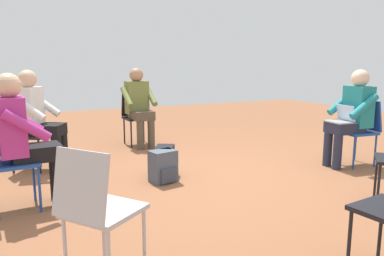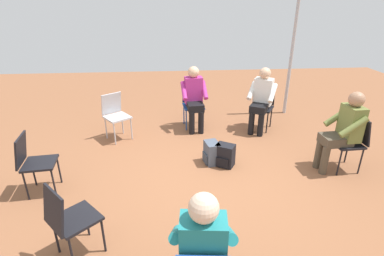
% 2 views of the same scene
% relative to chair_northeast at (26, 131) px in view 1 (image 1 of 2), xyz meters
% --- Properties ---
extents(ground_plane, '(14.00, 14.00, 0.00)m').
position_rel_chair_northeast_xyz_m(ground_plane, '(-1.37, -1.84, -0.50)').
color(ground_plane, brown).
extents(chair_northeast, '(0.56, 0.57, 0.85)m').
position_rel_chair_northeast_xyz_m(chair_northeast, '(0.00, 0.00, 0.00)').
color(chair_northeast, black).
rests_on(chair_northeast, ground).
extents(chair_east, '(0.45, 0.42, 0.85)m').
position_rel_chair_northeast_xyz_m(chair_east, '(0.85, -1.68, 0.00)').
color(chair_east, black).
rests_on(chair_east, ground).
extents(chair_northwest, '(0.57, 0.58, 0.85)m').
position_rel_chair_northeast_xyz_m(chair_northwest, '(-2.85, -0.27, 0.00)').
color(chair_northwest, '#B7B7BC').
rests_on(chair_northwest, ground).
extents(chair_south, '(0.44, 0.48, 0.85)m').
position_rel_chair_northeast_xyz_m(chair_south, '(-1.65, -3.92, 0.00)').
color(chair_south, '#1E4799').
rests_on(chair_south, ground).
extents(chair_north, '(0.43, 0.47, 0.85)m').
position_rel_chair_northeast_xyz_m(chair_north, '(-1.38, 0.22, 0.00)').
color(chair_north, '#1E4799').
rests_on(chair_north, ground).
extents(person_with_laptop, '(0.53, 0.55, 1.24)m').
position_rel_chair_northeast_xyz_m(person_with_laptop, '(-1.64, -3.75, 0.20)').
color(person_with_laptop, '#23283D').
rests_on(person_with_laptop, ground).
extents(person_in_olive, '(0.53, 0.51, 1.24)m').
position_rel_chair_northeast_xyz_m(person_in_olive, '(0.68, -1.69, 0.20)').
color(person_in_olive, '#4C4233').
rests_on(person_in_olive, ground).
extents(person_in_magenta, '(0.52, 0.54, 1.24)m').
position_rel_chair_northeast_xyz_m(person_in_magenta, '(-1.37, 0.06, 0.20)').
color(person_in_magenta, black).
rests_on(person_in_magenta, ground).
extents(person_in_white, '(0.62, 0.63, 1.24)m').
position_rel_chair_northeast_xyz_m(person_in_white, '(-0.09, -0.14, 0.20)').
color(person_in_white, black).
rests_on(person_in_white, ground).
extents(backpack_near_laptop_user, '(0.28, 0.31, 0.36)m').
position_rel_chair_northeast_xyz_m(backpack_near_laptop_user, '(-1.21, -1.34, -0.34)').
color(backpack_near_laptop_user, '#475160').
rests_on(backpack_near_laptop_user, ground).
extents(backpack_by_empty_chair, '(0.34, 0.32, 0.36)m').
position_rel_chair_northeast_xyz_m(backpack_by_empty_chair, '(-1.01, -1.44, -0.34)').
color(backpack_by_empty_chair, black).
rests_on(backpack_by_empty_chair, ground).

